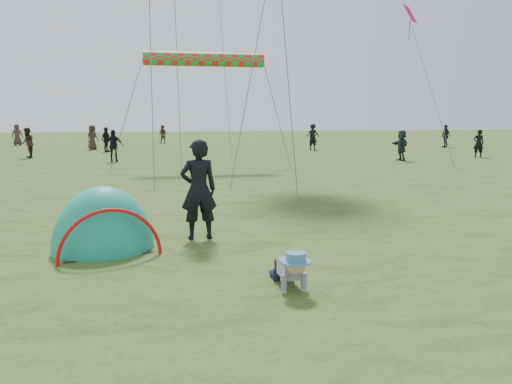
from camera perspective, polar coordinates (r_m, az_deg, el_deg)
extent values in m
plane|color=#294F17|center=(7.58, -1.64, -9.82)|extent=(140.00, 140.00, 0.00)
ellipsoid|color=#197F72|center=(9.51, -16.96, -6.36)|extent=(2.14, 1.92, 2.34)
imported|color=black|center=(9.79, -6.58, 0.27)|extent=(0.76, 0.54, 1.96)
imported|color=black|center=(35.43, 6.54, 6.22)|extent=(0.74, 0.58, 1.79)
imported|color=black|center=(27.26, -15.94, 5.10)|extent=(1.02, 0.49, 1.68)
imported|color=#332623|center=(37.69, -18.20, 5.96)|extent=(1.00, 0.98, 1.74)
imported|color=#1D282F|center=(28.12, 16.28, 5.14)|extent=(0.50, 1.53, 1.64)
imported|color=black|center=(31.83, 24.09, 5.09)|extent=(0.68, 0.56, 1.61)
imported|color=#453829|center=(44.50, -10.58, 6.50)|extent=(0.93, 0.83, 1.59)
imported|color=black|center=(40.81, 20.86, 5.99)|extent=(1.09, 0.81, 1.73)
imported|color=#3C2924|center=(45.08, -25.63, 5.91)|extent=(0.93, 0.70, 1.73)
imported|color=black|center=(31.34, -24.66, 5.12)|extent=(0.89, 1.01, 1.74)
imported|color=black|center=(34.86, -16.76, 5.76)|extent=(0.79, 1.05, 1.65)
imported|color=black|center=(43.86, 6.51, 6.65)|extent=(1.24, 0.93, 1.71)
cylinder|color=red|center=(23.87, -5.92, 14.84)|extent=(5.53, 0.64, 0.64)
plane|color=#DA064A|center=(30.18, 17.20, 18.88)|extent=(1.22, 1.22, 0.99)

